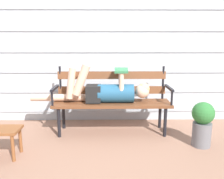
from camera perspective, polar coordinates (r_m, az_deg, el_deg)
name	(u,v)px	position (r m, az deg, el deg)	size (l,w,h in m)	color
ground_plane	(112,134)	(3.32, 0.02, -10.78)	(12.00, 12.00, 0.00)	#936B56
house_siding	(112,51)	(3.72, -0.11, 9.21)	(4.68, 0.08, 2.21)	#B2BCC6
park_bench	(112,97)	(3.32, -0.01, -1.88)	(1.61, 0.43, 0.91)	brown
reclining_person	(106,91)	(3.23, -1.46, -0.41)	(1.64, 0.26, 0.54)	#23567A
footstool	(0,134)	(2.91, -25.37, -9.71)	(0.44, 0.27, 0.33)	brown
potted_plant	(202,123)	(3.09, 20.95, -7.43)	(0.27, 0.27, 0.55)	slate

